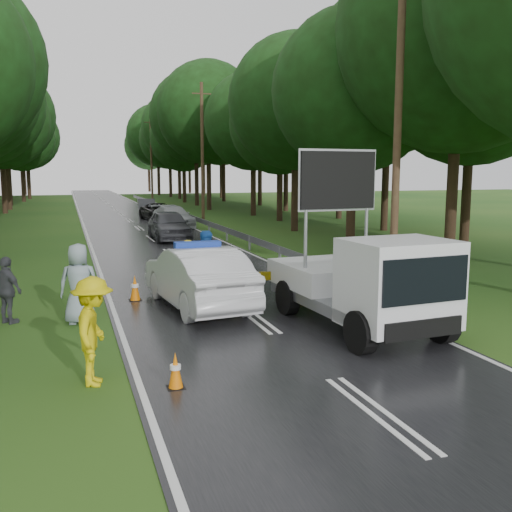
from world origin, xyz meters
name	(u,v)px	position (x,y,z in m)	size (l,w,h in m)	color
ground	(255,319)	(0.00, 0.00, 0.00)	(160.00, 160.00, 0.00)	#194614
road	(129,221)	(0.00, 30.00, 0.01)	(7.00, 140.00, 0.02)	black
guardrail	(179,213)	(3.70, 29.67, 0.55)	(0.12, 60.06, 0.70)	gray
utility_pole_near	(398,126)	(5.20, 2.00, 5.06)	(1.40, 0.24, 10.00)	#482E21
utility_pole_mid	(202,152)	(5.20, 28.00, 5.06)	(1.40, 0.24, 10.00)	#482E21
utility_pole_far	(151,159)	(5.20, 54.00, 5.06)	(1.40, 0.24, 10.00)	#482E21
tree_right_near	(505,48)	(9.00, 2.00, 7.55)	(7.92, 7.92, 11.52)	black
police_sedan	(198,277)	(-1.10, 1.67, 0.83)	(2.27, 5.19, 1.82)	silver
work_truck	(365,283)	(2.09, -1.79, 1.14)	(2.65, 5.40, 4.19)	gray
barrier	(272,280)	(0.80, 1.00, 0.76)	(2.43, 0.10, 1.01)	#D3DA0B
officer	(187,273)	(-1.33, 2.00, 0.92)	(0.67, 0.44, 1.84)	yellow
civilian	(208,264)	(-0.50, 2.95, 0.99)	(0.96, 0.75, 1.97)	#1A51AB
bystander_left	(93,331)	(-4.07, -3.35, 0.96)	(1.24, 0.71, 1.92)	#D1BE0B
bystander_mid	(7,290)	(-5.88, 1.50, 0.83)	(0.97, 0.41, 1.66)	#3B3C42
bystander_right	(79,284)	(-4.21, 0.94, 0.99)	(0.97, 0.63, 1.98)	gray
queue_car_first	(169,225)	(0.81, 17.24, 0.80)	(1.90, 4.72, 1.61)	#38393F
queue_car_second	(173,217)	(2.23, 24.02, 0.71)	(1.98, 4.86, 1.41)	#AFB3B7
queue_car_third	(159,212)	(2.24, 30.02, 0.63)	(2.11, 4.57, 1.27)	black
queue_car_fourth	(147,207)	(2.13, 36.06, 0.66)	(1.39, 4.00, 1.32)	#3F4147
cone_near_left	(175,371)	(-2.77, -4.00, 0.31)	(0.31, 0.31, 0.65)	black
cone_center	(206,298)	(-1.00, 1.14, 0.37)	(0.36, 0.36, 0.76)	black
cone_far	(238,274)	(0.83, 4.33, 0.35)	(0.34, 0.34, 0.72)	black
cone_left_mid	(135,289)	(-2.65, 3.00, 0.36)	(0.35, 0.35, 0.75)	black
cone_right	(310,270)	(3.50, 4.50, 0.31)	(0.30, 0.30, 0.64)	black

